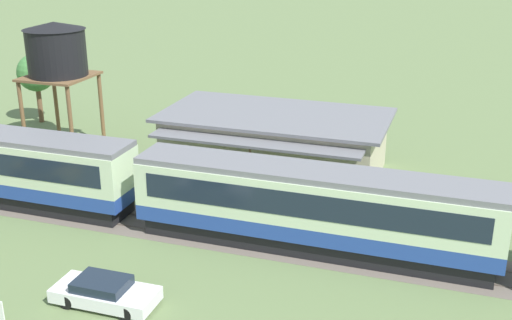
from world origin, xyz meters
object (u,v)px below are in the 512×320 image
at_px(station_building, 275,142).
at_px(parked_car_white, 105,292).
at_px(yard_tree_1, 36,73).
at_px(passenger_train, 318,206).
at_px(water_tower, 56,52).

xyz_separation_m(station_building, parked_car_white, (-2.24, -17.34, -1.41)).
distance_m(station_building, yard_tree_1, 21.93).
xyz_separation_m(passenger_train, station_building, (-5.17, 9.71, -0.37)).
height_order(passenger_train, yard_tree_1, yard_tree_1).
bearing_deg(parked_car_white, water_tower, 127.87).
relative_size(station_building, parked_car_white, 3.19).
relative_size(passenger_train, parked_car_white, 12.54).
bearing_deg(parked_car_white, yard_tree_1, 130.65).
relative_size(passenger_train, station_building, 3.93).
xyz_separation_m(water_tower, parked_car_white, (13.25, -16.67, -6.49)).
height_order(station_building, parked_car_white, station_building).
bearing_deg(station_building, parked_car_white, -97.36).
distance_m(water_tower, parked_car_white, 22.26).
bearing_deg(parked_car_white, station_building, 82.03).
distance_m(passenger_train, station_building, 11.00).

